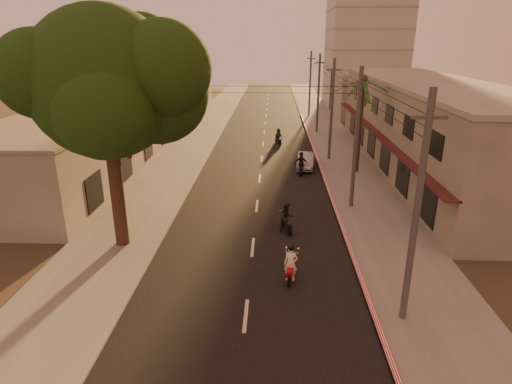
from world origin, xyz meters
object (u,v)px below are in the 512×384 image
palm_tree (363,85)px  parked_car (306,161)px  scooter_red (291,264)px  scooter_far_a (278,137)px  scooter_mid_a (287,218)px  scooter_mid_b (301,164)px  broadleaf_tree (114,84)px

palm_tree → parked_car: bearing=164.2°
scooter_red → scooter_far_a: 26.99m
scooter_red → scooter_mid_a: size_ratio=1.02×
scooter_far_a → scooter_mid_a: bearing=-108.6°
scooter_mid_b → scooter_far_a: bearing=102.6°
palm_tree → scooter_red: size_ratio=4.47×
scooter_mid_a → broadleaf_tree: bearing=176.3°
broadleaf_tree → palm_tree: broadleaf_tree is taller
scooter_far_a → scooter_red: bearing=-108.6°
palm_tree → scooter_red: bearing=-109.6°
scooter_mid_a → parked_car: bearing=64.7°
broadleaf_tree → parked_car: bearing=55.1°
scooter_red → scooter_far_a: bearing=98.6°
broadleaf_tree → scooter_mid_b: 18.20m
broadleaf_tree → scooter_red: bearing=-21.4°
broadleaf_tree → scooter_red: 11.93m
palm_tree → parked_car: 7.81m
broadleaf_tree → scooter_mid_a: size_ratio=6.72×
broadleaf_tree → parked_car: 19.92m
broadleaf_tree → scooter_red: size_ratio=6.59×
scooter_red → broadleaf_tree: bearing=166.6°
scooter_mid_a → scooter_red: bearing=-106.1°
palm_tree → scooter_mid_a: (-6.15, -11.92, -6.33)m
broadleaf_tree → palm_tree: bearing=43.5°
scooter_mid_b → scooter_far_a: size_ratio=1.11×
scooter_far_a → broadleaf_tree: bearing=-128.4°
scooter_far_a → parked_car: 8.92m
palm_tree → scooter_mid_b: size_ratio=4.29×
scooter_mid_b → scooter_far_a: 10.61m
scooter_mid_a → parked_car: 13.24m
scooter_mid_b → scooter_red: bearing=-91.8°
scooter_red → scooter_mid_b: scooter_mid_b is taller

